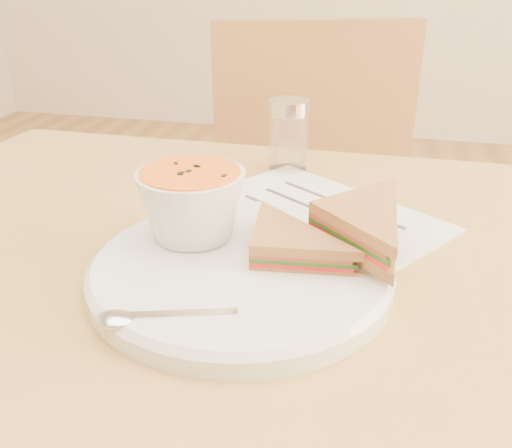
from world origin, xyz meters
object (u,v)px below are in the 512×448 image
(chair_far, at_px, (325,279))
(soup_bowl, at_px, (192,208))
(plate, at_px, (241,272))
(condiment_shaker, at_px, (288,136))

(chair_far, distance_m, soup_bowl, 0.59)
(plate, xyz_separation_m, condiment_shaker, (-0.01, 0.31, 0.04))
(plate, bearing_deg, condiment_shaker, 92.54)
(soup_bowl, height_order, condiment_shaker, condiment_shaker)
(condiment_shaker, bearing_deg, plate, -87.46)
(chair_far, relative_size, soup_bowl, 8.61)
(soup_bowl, xyz_separation_m, condiment_shaker, (0.04, 0.27, -0.00))
(condiment_shaker, bearing_deg, soup_bowl, -99.40)
(chair_far, relative_size, plate, 3.23)
(chair_far, bearing_deg, plate, 68.35)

